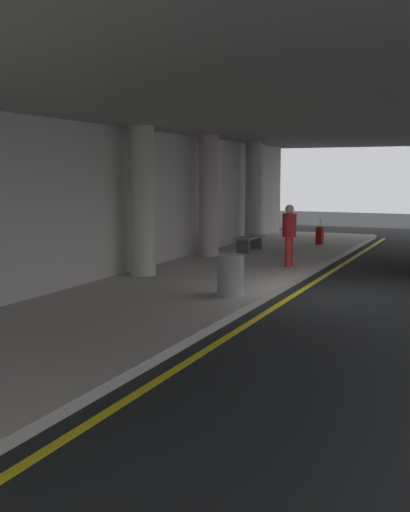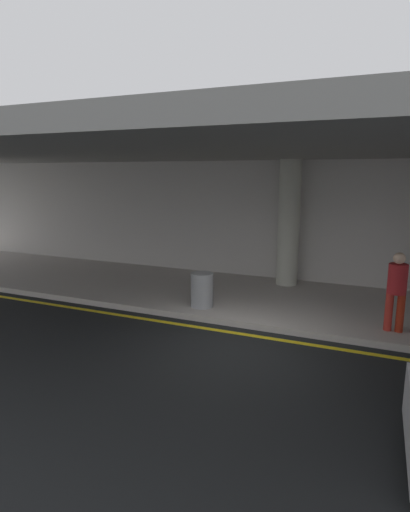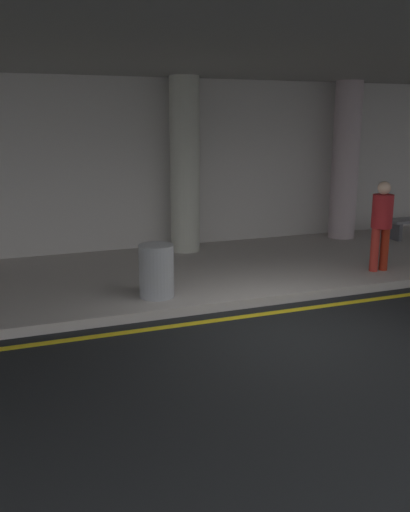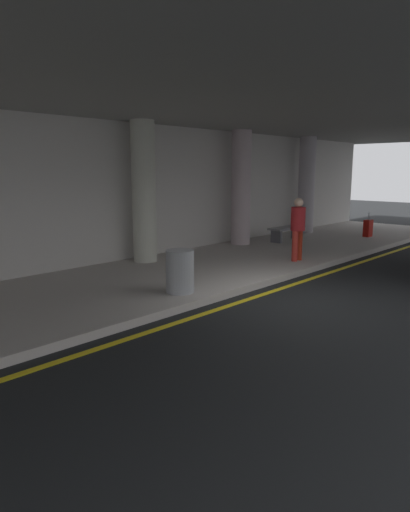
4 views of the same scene
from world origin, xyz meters
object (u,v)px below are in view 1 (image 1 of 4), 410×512
object	(u,v)px
support_column_left_mid	(209,196)
bench_metal	(250,240)
support_column_center	(254,193)
suitcase_upright_primary	(320,236)
traveler_with_luggage	(289,231)
trash_bin_steel	(230,275)
support_column_far_left	(142,202)

from	to	relation	value
support_column_left_mid	bench_metal	distance (m)	2.31
support_column_center	suitcase_upright_primary	bearing A→B (deg)	-77.85
support_column_left_mid	traveler_with_luggage	bearing A→B (deg)	-111.50
support_column_center	trash_bin_steel	size ratio (longest dim) A/B	4.29
trash_bin_steel	support_column_left_mid	bearing A→B (deg)	28.24
traveler_with_luggage	support_column_far_left	bearing A→B (deg)	94.60
support_column_center	traveler_with_luggage	xyz separation A→B (m)	(-5.14, -2.89, -0.86)
support_column_far_left	support_column_center	bearing A→B (deg)	0.00
support_column_far_left	trash_bin_steel	world-z (taller)	support_column_far_left
bench_metal	trash_bin_steel	distance (m)	7.44
support_column_center	suitcase_upright_primary	size ratio (longest dim) A/B	4.06
bench_metal	trash_bin_steel	bearing A→B (deg)	-162.75
support_column_center	support_column_left_mid	bearing A→B (deg)	180.00
support_column_left_mid	traveler_with_luggage	xyz separation A→B (m)	(-1.14, -2.89, -0.86)
support_column_center	bench_metal	bearing A→B (deg)	-162.73
suitcase_upright_primary	support_column_center	bearing A→B (deg)	125.26
support_column_left_mid	suitcase_upright_primary	size ratio (longest dim) A/B	4.06
support_column_left_mid	trash_bin_steel	size ratio (longest dim) A/B	4.29
support_column_far_left	bench_metal	size ratio (longest dim) A/B	2.28
suitcase_upright_primary	trash_bin_steel	world-z (taller)	suitcase_upright_primary
traveler_with_luggage	bench_metal	xyz separation A→B (m)	(2.76, 2.15, -0.61)
trash_bin_steel	support_column_center	bearing A→B (deg)	17.25
support_column_far_left	traveler_with_luggage	xyz separation A→B (m)	(2.86, -2.89, -0.86)
support_column_far_left	support_column_left_mid	bearing A→B (deg)	0.00
support_column_center	bench_metal	distance (m)	2.90
support_column_left_mid	traveler_with_luggage	distance (m)	3.22
support_column_left_mid	bench_metal	size ratio (longest dim) A/B	2.28
bench_metal	trash_bin_steel	xyz separation A→B (m)	(-7.10, -2.21, 0.07)
support_column_center	traveler_with_luggage	size ratio (longest dim) A/B	2.17
traveler_with_luggage	trash_bin_steel	world-z (taller)	traveler_with_luggage
support_column_center	bench_metal	xyz separation A→B (m)	(-2.38, -0.74, -1.47)
support_column_center	trash_bin_steel	bearing A→B (deg)	-162.75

